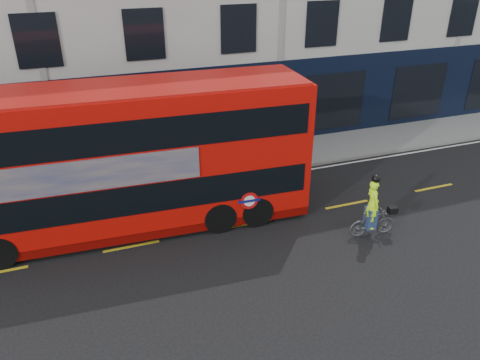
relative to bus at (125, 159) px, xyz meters
name	(u,v)px	position (x,y,z in m)	size (l,w,h in m)	color
ground	(370,225)	(7.77, -2.78, -2.51)	(120.00, 120.00, 0.00)	black
pavement	(290,153)	(7.77, 3.72, -2.45)	(60.00, 3.00, 0.12)	gray
kerb	(305,166)	(7.77, 2.22, -2.45)	(60.00, 0.12, 0.13)	slate
road_edge_line	(308,170)	(7.77, 1.92, -2.51)	(58.00, 0.10, 0.01)	silver
lane_dashes	(347,204)	(7.77, -1.28, -2.51)	(58.00, 0.12, 0.01)	gold
bus	(125,159)	(0.00, 0.00, 0.00)	(12.27, 3.36, 4.90)	red
cyclist	(373,215)	(7.40, -3.33, -1.74)	(1.65, 0.66, 2.26)	#4B4E50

